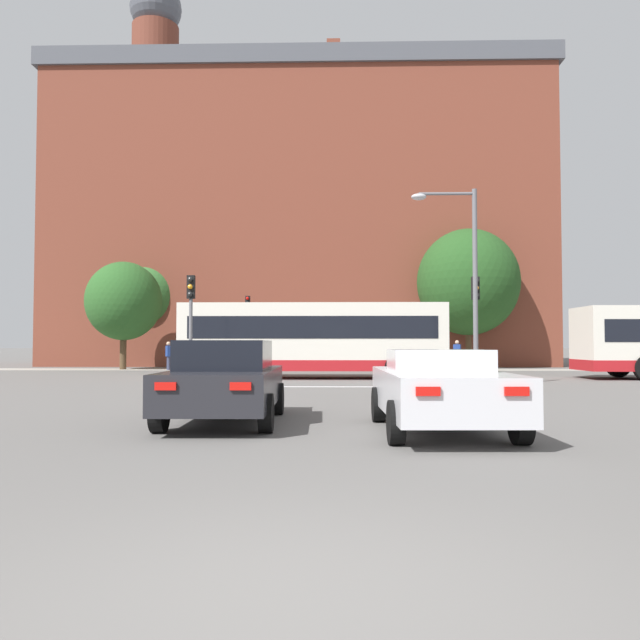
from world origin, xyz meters
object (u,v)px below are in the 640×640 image
(traffic_light_far_left, at_px, (248,320))
(traffic_light_far_right, at_px, (427,324))
(street_lamp_junction, at_px, (463,264))
(traffic_light_near_left, at_px, (191,311))
(traffic_light_near_right, at_px, (476,312))
(pedestrian_waiting, at_px, (457,352))
(car_roadster_right, at_px, (440,389))
(bus_crossing_lead, at_px, (313,338))
(car_saloon_left, at_px, (225,381))
(pedestrian_walking_west, at_px, (439,350))
(pedestrian_walking_east, at_px, (168,354))

(traffic_light_far_left, bearing_deg, traffic_light_far_right, -0.41)
(street_lamp_junction, bearing_deg, traffic_light_far_left, 123.60)
(traffic_light_far_right, height_order, traffic_light_near_left, traffic_light_near_left)
(traffic_light_near_right, xyz_separation_m, pedestrian_waiting, (2.03, 13.82, -1.60))
(car_roadster_right, bearing_deg, bus_crossing_lead, 98.05)
(car_saloon_left, relative_size, pedestrian_walking_west, 2.36)
(pedestrian_walking_east, relative_size, pedestrian_walking_west, 0.85)
(traffic_light_far_right, height_order, street_lamp_junction, street_lamp_junction)
(street_lamp_junction, height_order, pedestrian_waiting, street_lamp_junction)
(traffic_light_near_right, xyz_separation_m, pedestrian_walking_east, (-14.06, 12.18, -1.66))
(car_saloon_left, relative_size, bus_crossing_lead, 0.40)
(car_saloon_left, xyz_separation_m, traffic_light_far_left, (-2.85, 22.97, 2.00))
(traffic_light_far_left, distance_m, traffic_light_near_left, 13.17)
(car_roadster_right, bearing_deg, traffic_light_near_left, 120.04)
(street_lamp_junction, relative_size, pedestrian_walking_east, 4.22)
(traffic_light_far_right, distance_m, traffic_light_far_left, 9.88)
(traffic_light_far_left, bearing_deg, pedestrian_waiting, 6.04)
(traffic_light_near_right, distance_m, pedestrian_walking_east, 18.68)
(traffic_light_far_left, xyz_separation_m, pedestrian_waiting, (11.79, 1.25, -1.80))
(traffic_light_near_right, bearing_deg, bus_crossing_lead, 143.71)
(traffic_light_far_left, xyz_separation_m, street_lamp_junction, (9.10, -13.70, 1.32))
(pedestrian_walking_east, bearing_deg, car_saloon_left, -14.08)
(car_saloon_left, xyz_separation_m, pedestrian_waiting, (8.94, 24.22, 0.20))
(car_roadster_right, relative_size, traffic_light_far_left, 1.06)
(car_roadster_right, xyz_separation_m, traffic_light_near_right, (3.17, 11.49, 1.87))
(car_saloon_left, xyz_separation_m, street_lamp_junction, (6.25, 9.27, 3.32))
(car_roadster_right, height_order, traffic_light_near_right, traffic_light_near_right)
(street_lamp_junction, height_order, pedestrian_walking_east, street_lamp_junction)
(traffic_light_far_left, xyz_separation_m, traffic_light_near_right, (9.76, -12.57, -0.20))
(car_roadster_right, xyz_separation_m, pedestrian_waiting, (5.20, 25.31, 0.26))
(traffic_light_near_right, bearing_deg, street_lamp_junction, -120.23)
(bus_crossing_lead, relative_size, traffic_light_near_right, 2.88)
(pedestrian_waiting, bearing_deg, bus_crossing_lead, 75.56)
(traffic_light_far_right, xyz_separation_m, pedestrian_walking_east, (-14.18, -0.32, -1.63))
(car_roadster_right, distance_m, traffic_light_far_right, 24.29)
(pedestrian_walking_west, bearing_deg, bus_crossing_lead, 83.57)
(pedestrian_walking_east, bearing_deg, traffic_light_far_right, 59.65)
(street_lamp_junction, distance_m, pedestrian_waiting, 15.50)
(pedestrian_walking_east, bearing_deg, traffic_light_near_left, -13.44)
(car_roadster_right, bearing_deg, traffic_light_far_left, 103.82)
(car_saloon_left, bearing_deg, traffic_light_far_right, 71.77)
(car_roadster_right, relative_size, pedestrian_walking_east, 2.77)
(traffic_light_near_left, bearing_deg, pedestrian_waiting, 50.51)
(pedestrian_waiting, xyz_separation_m, pedestrian_walking_east, (-16.09, -1.64, -0.06))
(car_roadster_right, height_order, pedestrian_waiting, pedestrian_waiting)
(car_roadster_right, relative_size, traffic_light_near_right, 1.15)
(car_saloon_left, relative_size, traffic_light_far_left, 1.06)
(bus_crossing_lead, distance_m, pedestrian_walking_east, 11.44)
(car_roadster_right, xyz_separation_m, traffic_light_far_left, (-6.59, 24.06, 2.07))
(pedestrian_waiting, distance_m, pedestrian_walking_west, 1.64)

